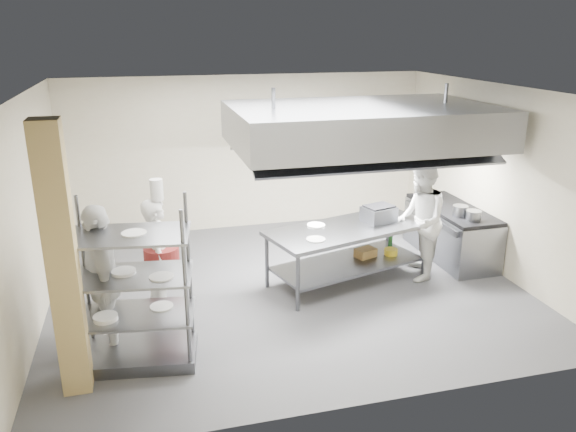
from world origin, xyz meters
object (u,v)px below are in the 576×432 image
object	(u,v)px
griddle	(379,214)
stockpot	(460,211)
island	(348,254)
pass_rack	(134,285)
chef_plating	(102,280)
chef_head	(160,258)
cooking_range	(450,233)
chef_line	(420,221)

from	to	relation	value
griddle	stockpot	xyz separation A→B (m)	(1.42, -0.05, -0.04)
griddle	island	bearing A→B (deg)	177.95
pass_rack	chef_plating	size ratio (longest dim) A/B	1.05
island	griddle	xyz separation A→B (m)	(0.55, 0.14, 0.57)
chef_head	pass_rack	bearing A→B (deg)	168.34
island	pass_rack	world-z (taller)	pass_rack
cooking_range	chef_plating	xyz separation A→B (m)	(-5.68, -1.66, 0.53)
chef_head	griddle	xyz separation A→B (m)	(3.43, 0.52, 0.18)
island	chef_head	bearing A→B (deg)	171.72
island	stockpot	distance (m)	2.04
stockpot	chef_line	bearing A→B (deg)	-165.72
chef_head	chef_line	xyz separation A→B (m)	(4.01, 0.26, 0.11)
chef_line	pass_rack	bearing A→B (deg)	-51.44
cooking_range	chef_plating	size ratio (longest dim) A/B	1.05
griddle	stockpot	size ratio (longest dim) A/B	1.95
cooking_range	chef_line	size ratio (longest dim) A/B	1.05
chef_head	chef_line	size ratio (longest dim) A/B	0.89
chef_line	griddle	bearing A→B (deg)	-93.29
island	chef_plating	xyz separation A→B (m)	(-3.57, -1.14, 0.49)
island	chef_line	size ratio (longest dim) A/B	1.33
cooking_range	chef_plating	world-z (taller)	chef_plating
chef_head	cooking_range	bearing A→B (deg)	-74.76
chef_line	stockpot	xyz separation A→B (m)	(0.83, 0.21, 0.03)
pass_rack	griddle	xyz separation A→B (m)	(3.75, 1.62, 0.03)
griddle	stockpot	distance (m)	1.42
island	chef_head	world-z (taller)	chef_head
chef_head	chef_line	bearing A→B (deg)	-81.48
chef_plating	chef_head	bearing A→B (deg)	130.07
pass_rack	chef_head	world-z (taller)	pass_rack
pass_rack	stockpot	world-z (taller)	pass_rack
chef_line	stockpot	world-z (taller)	chef_line
island	cooking_range	bearing A→B (deg)	-1.83
island	pass_rack	size ratio (longest dim) A/B	1.27
pass_rack	chef_head	size ratio (longest dim) A/B	1.18
pass_rack	griddle	bearing A→B (deg)	31.51
chef_line	griddle	size ratio (longest dim) A/B	3.95
cooking_range	chef_head	xyz separation A→B (m)	(-4.98, -0.91, 0.43)
island	chef_line	xyz separation A→B (m)	(1.14, -0.13, 0.50)
pass_rack	chef_plating	xyz separation A→B (m)	(-0.37, 0.35, -0.05)
stockpot	chef_head	bearing A→B (deg)	-174.48
island	stockpot	xyz separation A→B (m)	(1.97, 0.08, 0.53)
chef_plating	stockpot	distance (m)	5.68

